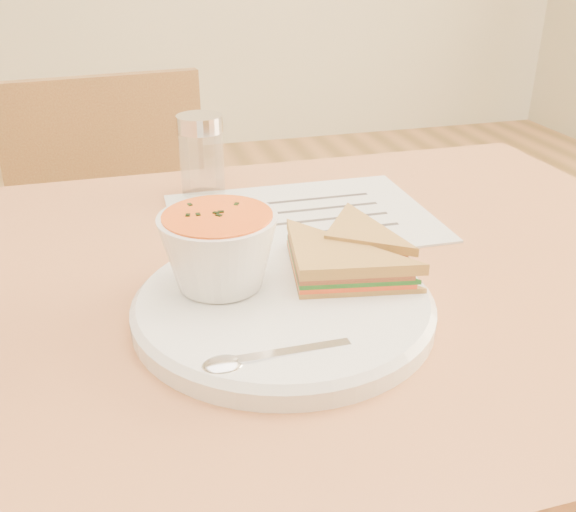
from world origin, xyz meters
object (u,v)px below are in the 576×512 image
object	(u,v)px
chair_far	(137,320)
condiment_shaker	(202,156)
soup_bowl	(219,254)
plate	(283,307)

from	to	relation	value
chair_far	condiment_shaker	bearing A→B (deg)	107.54
chair_far	soup_bowl	world-z (taller)	same
chair_far	plate	world-z (taller)	chair_far
soup_bowl	condiment_shaker	xyz separation A→B (m)	(0.03, 0.30, 0.00)
soup_bowl	condiment_shaker	distance (m)	0.30
condiment_shaker	plate	bearing A→B (deg)	-86.26
plate	soup_bowl	size ratio (longest dim) A/B	2.55
soup_bowl	plate	bearing A→B (deg)	-33.44
plate	condiment_shaker	distance (m)	0.33
chair_far	condiment_shaker	distance (m)	0.47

